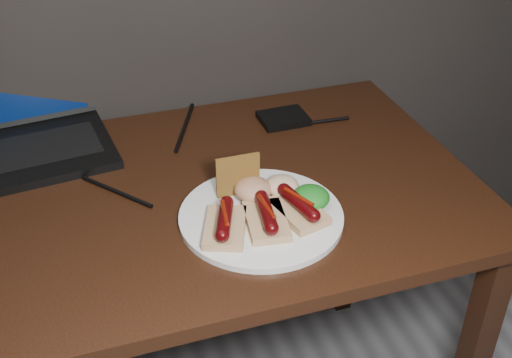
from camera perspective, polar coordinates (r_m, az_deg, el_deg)
name	(u,v)px	position (r m, az deg, el deg)	size (l,w,h in m)	color
desk	(128,240)	(1.30, -11.33, -5.36)	(1.40, 0.70, 0.75)	#31190C
laptop	(20,123)	(1.47, -20.22, 4.68)	(0.38, 0.37, 0.25)	black
hard_drive	(283,118)	(1.50, 2.45, 5.41)	(0.11, 0.08, 0.02)	black
desk_cables	(117,160)	(1.38, -12.24, 1.65)	(1.10, 0.39, 0.01)	black
plate	(261,216)	(1.18, 0.45, -3.34)	(0.30, 0.30, 0.01)	silver
bread_sausage_left	(225,224)	(1.13, -2.79, -3.98)	(0.11, 0.13, 0.04)	tan
bread_sausage_center	(266,217)	(1.14, 0.93, -3.42)	(0.09, 0.12, 0.04)	tan
bread_sausage_right	(298,208)	(1.17, 3.77, -2.55)	(0.09, 0.13, 0.04)	tan
crispbread	(238,175)	(1.21, -1.62, 0.33)	(0.09, 0.01, 0.09)	olive
salad_greens	(311,197)	(1.19, 4.92, -1.62)	(0.07, 0.07, 0.04)	#0F4F11
salsa_mound	(253,189)	(1.21, -0.27, -0.93)	(0.07, 0.07, 0.04)	maroon
coleslaw_mound	(282,186)	(1.22, 2.33, -0.61)	(0.06, 0.06, 0.04)	beige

